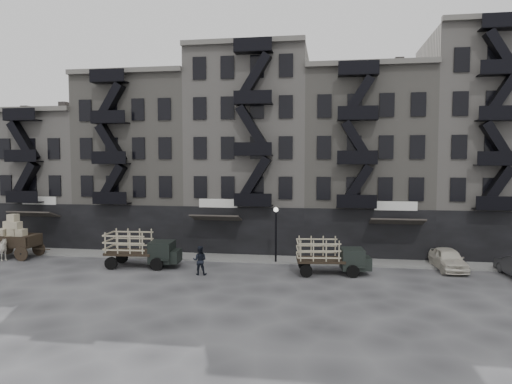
# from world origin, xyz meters

# --- Properties ---
(ground) EXTENTS (140.00, 140.00, 0.00)m
(ground) POSITION_xyz_m (0.00, 0.00, 0.00)
(ground) COLOR #38383A
(ground) RESTS_ON ground
(sidewalk) EXTENTS (55.00, 2.50, 0.15)m
(sidewalk) POSITION_xyz_m (0.00, 3.75, 0.07)
(sidewalk) COLOR slate
(sidewalk) RESTS_ON ground
(building_west) EXTENTS (10.00, 11.35, 13.20)m
(building_west) POSITION_xyz_m (-20.00, 9.83, 6.00)
(building_west) COLOR gray
(building_west) RESTS_ON ground
(building_midwest) EXTENTS (10.00, 11.35, 16.20)m
(building_midwest) POSITION_xyz_m (-10.00, 9.83, 7.50)
(building_midwest) COLOR slate
(building_midwest) RESTS_ON ground
(building_center) EXTENTS (10.00, 11.35, 18.20)m
(building_center) POSITION_xyz_m (-0.00, 9.82, 8.50)
(building_center) COLOR gray
(building_center) RESTS_ON ground
(building_mideast) EXTENTS (10.00, 11.35, 16.20)m
(building_mideast) POSITION_xyz_m (10.00, 9.83, 7.50)
(building_mideast) COLOR slate
(building_mideast) RESTS_ON ground
(building_east) EXTENTS (10.00, 11.35, 19.20)m
(building_east) POSITION_xyz_m (20.00, 9.82, 9.00)
(building_east) COLOR gray
(building_east) RESTS_ON ground
(lamp_post) EXTENTS (0.36, 0.36, 4.28)m
(lamp_post) POSITION_xyz_m (3.00, 2.60, 2.78)
(lamp_post) COLOR black
(lamp_post) RESTS_ON ground
(wagon) EXTENTS (4.13, 2.31, 3.45)m
(wagon) POSITION_xyz_m (-18.12, 1.43, 1.97)
(wagon) COLOR black
(wagon) RESTS_ON ground
(stake_truck_west) EXTENTS (5.45, 2.50, 2.67)m
(stake_truck_west) POSITION_xyz_m (-6.62, 0.01, 1.53)
(stake_truck_west) COLOR black
(stake_truck_west) RESTS_ON ground
(stake_truck_east) EXTENTS (5.14, 2.54, 2.49)m
(stake_truck_east) POSITION_xyz_m (7.08, 0.02, 1.42)
(stake_truck_east) COLOR black
(stake_truck_east) RESTS_ON ground
(car_east) EXTENTS (2.10, 4.66, 1.56)m
(car_east) POSITION_xyz_m (15.35, 2.60, 0.78)
(car_east) COLOR beige
(car_east) RESTS_ON ground
(pedestrian_mid) EXTENTS (1.02, 0.83, 1.98)m
(pedestrian_mid) POSITION_xyz_m (-1.74, -1.53, 0.99)
(pedestrian_mid) COLOR black
(pedestrian_mid) RESTS_ON ground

